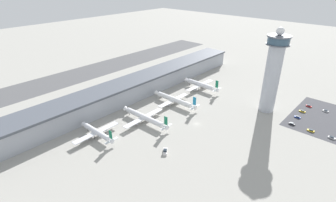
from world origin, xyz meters
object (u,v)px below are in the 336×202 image
(control_tower, at_px, (273,71))
(airplane_gate_delta, at_px, (201,85))
(car_white_wagon, at_px, (326,111))
(car_black_suv, at_px, (302,111))
(car_navy_sedan, at_px, (332,138))
(service_truck_fuel, at_px, (165,151))
(car_blue_compact, at_px, (309,106))
(car_red_hatchback, at_px, (311,131))
(airplane_gate_charlie, at_px, (174,100))
(airplane_gate_bravo, at_px, (145,117))
(airplane_gate_alpha, at_px, (97,132))
(service_truck_catering, at_px, (206,85))
(car_maroon_suv, at_px, (297,117))
(car_green_van, at_px, (292,124))

(control_tower, bearing_deg, airplane_gate_delta, 91.38)
(car_white_wagon, xyz_separation_m, car_black_suv, (-13.08, 13.55, 0.00))
(car_black_suv, bearing_deg, car_navy_sedan, -133.98)
(airplane_gate_delta, height_order, car_navy_sedan, airplane_gate_delta)
(car_white_wagon, bearing_deg, service_truck_fuel, 154.66)
(service_truck_fuel, xyz_separation_m, car_blue_compact, (124.40, -46.28, -0.32))
(service_truck_fuel, bearing_deg, car_red_hatchback, -34.56)
(airplane_gate_charlie, height_order, service_truck_fuel, airplane_gate_charlie)
(airplane_gate_bravo, xyz_separation_m, car_red_hatchback, (68.76, -94.77, -3.34))
(airplane_gate_alpha, bearing_deg, car_navy_sedan, -48.47)
(service_truck_catering, relative_size, service_truck_fuel, 1.04)
(car_blue_compact, relative_size, car_white_wagon, 1.01)
(airplane_gate_delta, bearing_deg, car_white_wagon, -72.99)
(car_red_hatchback, height_order, car_black_suv, car_black_suv)
(car_red_hatchback, xyz_separation_m, car_maroon_suv, (13.42, 13.32, 0.01))
(airplane_gate_bravo, height_order, car_black_suv, airplane_gate_bravo)
(airplane_gate_delta, xyz_separation_m, car_maroon_suv, (5.19, -86.44, -4.09))
(airplane_gate_delta, height_order, service_truck_fuel, airplane_gate_delta)
(service_truck_fuel, distance_m, car_navy_sedan, 111.69)
(airplane_gate_charlie, height_order, car_green_van, airplane_gate_charlie)
(airplane_gate_bravo, distance_m, car_green_van, 107.16)
(airplane_gate_delta, relative_size, car_white_wagon, 8.81)
(control_tower, height_order, airplane_gate_charlie, control_tower)
(car_red_hatchback, bearing_deg, car_navy_sedan, -90.08)
(airplane_gate_delta, relative_size, car_black_suv, 7.93)
(car_white_wagon, height_order, car_green_van, car_white_wagon)
(airplane_gate_charlie, bearing_deg, car_maroon_suv, -61.78)
(airplane_gate_bravo, relative_size, airplane_gate_delta, 1.16)
(airplane_gate_alpha, height_order, car_white_wagon, airplane_gate_alpha)
(car_blue_compact, bearing_deg, control_tower, 140.58)
(airplane_gate_alpha, relative_size, airplane_gate_bravo, 0.78)
(service_truck_catering, bearing_deg, airplane_gate_bravo, -176.47)
(control_tower, relative_size, car_green_van, 15.11)
(car_green_van, bearing_deg, airplane_gate_delta, 84.84)
(car_red_hatchback, distance_m, car_black_suv, 29.04)
(airplane_gate_delta, height_order, service_truck_catering, airplane_gate_delta)
(control_tower, bearing_deg, car_navy_sedan, -101.15)
(airplane_gate_charlie, bearing_deg, airplane_gate_bravo, -175.29)
(service_truck_catering, relative_size, car_maroon_suv, 1.52)
(airplane_gate_delta, height_order, car_green_van, airplane_gate_delta)
(airplane_gate_delta, xyz_separation_m, car_white_wagon, (30.50, -99.69, -4.08))
(car_green_van, bearing_deg, car_navy_sedan, -90.90)
(airplane_gate_bravo, height_order, car_white_wagon, airplane_gate_bravo)
(car_blue_compact, relative_size, car_black_suv, 0.91)
(airplane_gate_bravo, xyz_separation_m, airplane_gate_charlie, (36.83, 3.04, 0.14))
(car_blue_compact, distance_m, car_maroon_suv, 25.47)
(control_tower, xyz_separation_m, airplane_gate_delta, (-1.52, 63.19, -28.21))
(airplane_gate_alpha, xyz_separation_m, airplane_gate_delta, (111.76, -4.16, 0.80))
(car_white_wagon, xyz_separation_m, car_navy_sedan, (-38.74, -13.03, -0.04))
(airplane_gate_bravo, height_order, car_maroon_suv, airplane_gate_bravo)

